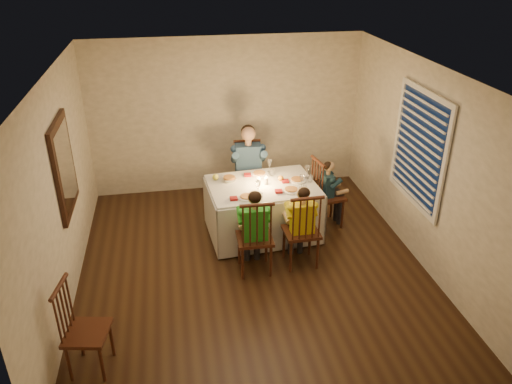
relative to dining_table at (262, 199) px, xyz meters
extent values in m
plane|color=black|center=(-0.29, -0.80, -0.58)|extent=(5.00, 5.00, 0.00)
cube|color=beige|center=(-2.54, -0.80, 0.72)|extent=(0.02, 5.00, 2.60)
cube|color=beige|center=(1.96, -0.80, 0.72)|extent=(0.02, 5.00, 2.60)
cube|color=beige|center=(-0.29, 1.70, 0.72)|extent=(4.50, 0.02, 2.60)
plane|color=white|center=(-0.29, -0.80, 2.02)|extent=(5.00, 5.00, 0.00)
cube|color=silver|center=(0.00, 0.00, 0.21)|extent=(1.58, 1.19, 0.04)
cube|color=silver|center=(-0.04, 0.55, -0.17)|extent=(1.54, 0.14, 0.75)
cube|color=silver|center=(0.04, -0.55, -0.17)|extent=(1.54, 0.14, 0.75)
cube|color=silver|center=(0.76, 0.06, -0.17)|extent=(0.11, 1.11, 0.75)
cube|color=silver|center=(-0.76, -0.06, -0.17)|extent=(0.11, 1.11, 0.75)
cylinder|color=white|center=(0.02, 0.35, 0.24)|extent=(0.28, 0.28, 0.02)
cylinder|color=white|center=(-0.29, -0.37, 0.24)|extent=(0.28, 0.28, 0.02)
cylinder|color=white|center=(0.35, -0.26, 0.24)|extent=(0.28, 0.28, 0.02)
cylinder|color=white|center=(0.52, 0.04, 0.24)|extent=(0.28, 0.28, 0.02)
cylinder|color=silver|center=(-0.05, 0.00, 0.28)|extent=(0.06, 0.06, 0.10)
cylinder|color=silver|center=(0.06, 0.00, 0.28)|extent=(0.06, 0.06, 0.10)
sphere|color=yellow|center=(-0.64, 0.27, 0.28)|extent=(0.09, 0.09, 0.09)
sphere|color=orange|center=(0.29, 0.08, 0.27)|extent=(0.08, 0.08, 0.08)
imported|color=white|center=(-0.45, 0.20, 0.26)|extent=(0.23, 0.23, 0.05)
cube|color=black|center=(-2.51, -0.50, 0.92)|extent=(0.05, 0.95, 1.15)
cube|color=white|center=(-2.48, -0.50, 0.92)|extent=(0.01, 0.78, 0.98)
cube|color=#0D1A36|center=(1.94, -0.70, 0.92)|extent=(0.01, 1.20, 1.40)
cube|color=white|center=(1.93, -0.70, 0.92)|extent=(0.03, 1.34, 1.54)
camera|label=1|loc=(-1.22, -6.25, 3.32)|focal=35.00mm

